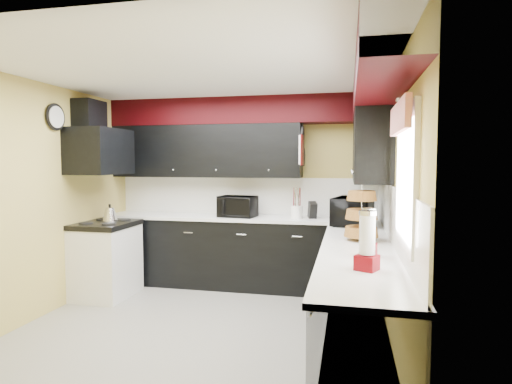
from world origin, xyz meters
The scene contains 35 objects.
ground centered at (0.00, 0.00, 0.00)m, with size 3.60×3.60×0.00m, color gray.
wall_back centered at (0.00, 1.80, 1.25)m, with size 3.60×0.06×2.50m, color #E0C666.
wall_right centered at (1.80, 0.00, 1.25)m, with size 0.06×3.60×2.50m, color #E0C666.
wall_left centered at (-1.80, 0.00, 1.25)m, with size 0.06×3.60×2.50m, color #E0C666.
ceiling centered at (0.00, 0.00, 2.50)m, with size 3.60×3.60×0.06m, color white.
cab_back centered at (0.00, 1.50, 0.45)m, with size 3.60×0.60×0.90m, color black.
cab_right centered at (1.50, -0.30, 0.45)m, with size 0.60×3.00×0.90m, color black.
counter_back centered at (0.00, 1.50, 0.92)m, with size 3.62×0.64×0.04m, color white.
counter_right centered at (1.50, -0.30, 0.92)m, with size 0.64×3.02×0.04m, color white.
splash_back centered at (0.00, 1.79, 1.19)m, with size 3.60×0.02×0.50m, color white.
splash_right centered at (1.79, 0.00, 1.19)m, with size 0.02×3.60×0.50m, color white.
upper_back centered at (-0.50, 1.62, 1.80)m, with size 2.60×0.35×0.70m, color black.
upper_right centered at (1.62, 0.90, 1.80)m, with size 0.35×1.80×0.70m, color black.
soffit_back centered at (0.00, 1.62, 2.33)m, with size 3.60×0.36×0.35m, color black.
soffit_right centered at (1.62, -0.18, 2.33)m, with size 0.36×3.24×0.35m, color black.
stove centered at (-1.50, 0.75, 0.43)m, with size 0.60×0.75×0.86m, color white.
cooktop centered at (-1.50, 0.75, 0.89)m, with size 0.62×0.77×0.06m, color black.
hood centered at (-1.55, 0.75, 1.78)m, with size 0.50×0.78×0.55m, color black.
hood_duct centered at (-1.68, 0.75, 2.20)m, with size 0.24×0.40×0.40m, color black.
window centered at (1.79, -0.90, 1.55)m, with size 0.03×0.86×0.96m, color white, non-canonical shape.
valance centered at (1.73, -0.90, 1.95)m, with size 0.04×0.88×0.20m, color red.
pan_top centered at (0.82, 1.55, 2.00)m, with size 0.03×0.22×0.40m, color black, non-canonical shape.
pan_mid centered at (0.82, 1.42, 1.75)m, with size 0.03×0.28×0.46m, color black, non-canonical shape.
pan_low centered at (0.82, 1.68, 1.72)m, with size 0.03×0.24×0.42m, color black, non-canonical shape.
cut_board centered at (0.83, 1.30, 1.80)m, with size 0.03×0.26×0.35m, color white.
baskets centered at (1.52, 0.05, 1.18)m, with size 0.27×0.27×0.50m, color brown, non-canonical shape.
clock centered at (-1.77, 0.25, 2.15)m, with size 0.03×0.30×0.30m, color black, non-canonical shape.
deco_plate centered at (1.77, -0.35, 2.25)m, with size 0.03×0.24×0.24m, color white, non-canonical shape.
toaster_oven centered at (-0.01, 1.44, 1.08)m, with size 0.47×0.39×0.27m, color black.
microwave centered at (1.45, 1.01, 1.10)m, with size 0.57×0.38×0.31m, color black.
utensil_crock centered at (0.76, 1.46, 1.02)m, with size 0.15×0.15×0.16m, color white.
knife_block centered at (0.96, 1.48, 1.04)m, with size 0.09×0.13×0.21m, color black.
kettle centered at (-1.52, 0.89, 1.00)m, with size 0.18×0.18×0.16m, color silver, non-canonical shape.
dispenser_a centered at (1.56, -0.64, 1.10)m, with size 0.12×0.12×0.32m, color #620006, non-canonical shape.
dispenser_b centered at (1.53, -1.05, 1.12)m, with size 0.13×0.13×0.36m, color #5B0E0C, non-canonical shape.
Camera 1 is at (1.40, -3.93, 1.65)m, focal length 30.00 mm.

